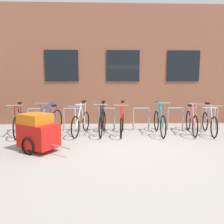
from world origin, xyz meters
TOP-DOWN VIEW (x-y plane):
  - ground_plane at (0.00, 0.00)m, footprint 42.00×42.00m
  - storefront_building at (0.00, 6.55)m, footprint 28.00×6.73m
  - bike_rack at (-0.06, 1.90)m, footprint 6.59×0.05m
  - bicycle_blue at (-2.49, 1.44)m, footprint 0.56×1.74m
  - bicycle_black at (-0.80, 1.37)m, footprint 0.44×1.65m
  - bicycle_pink at (2.12, 1.44)m, footprint 0.49×1.76m
  - bicycle_red at (-0.17, 1.35)m, footprint 0.44×1.64m
  - bicycle_silver at (2.67, 1.34)m, footprint 0.48×1.67m
  - bicycle_teal at (1.05, 1.38)m, footprint 0.44×1.73m
  - bicycle_white at (-1.49, 1.43)m, footprint 0.53×1.72m
  - bicycle_maroon at (-3.43, 1.33)m, footprint 0.52×1.75m
  - bike_trailer at (-2.33, -0.32)m, footprint 1.38×1.06m

SIDE VIEW (x-z plane):
  - ground_plane at x=0.00m, z-range 0.00..0.00m
  - bicycle_silver at x=2.67m, z-range -0.13..0.88m
  - bicycle_red at x=-0.17m, z-range -0.16..0.91m
  - bicycle_pink at x=2.12m, z-range -0.14..0.90m
  - bicycle_maroon at x=-3.43m, z-range -0.14..0.90m
  - bicycle_black at x=-0.80m, z-range -0.16..0.92m
  - bicycle_white at x=-1.49m, z-range -0.15..0.92m
  - bicycle_teal at x=1.05m, z-range -0.15..0.93m
  - bicycle_blue at x=-2.49m, z-range -0.14..0.94m
  - bike_trailer at x=-2.33m, z-range 0.01..0.93m
  - bike_rack at x=-0.06m, z-range 0.09..0.89m
  - storefront_building at x=0.00m, z-range 0.00..4.66m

